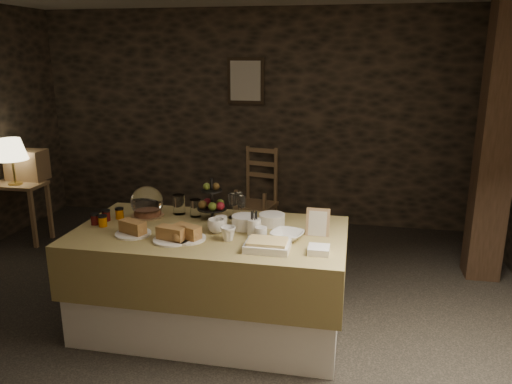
% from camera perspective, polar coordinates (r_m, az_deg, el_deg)
% --- Properties ---
extents(ground_plane, '(5.50, 5.00, 0.01)m').
position_cam_1_polar(ground_plane, '(4.27, -6.39, -13.55)').
color(ground_plane, black).
rests_on(ground_plane, ground).
extents(room_shell, '(5.52, 5.02, 2.60)m').
position_cam_1_polar(room_shell, '(3.77, -7.10, 7.70)').
color(room_shell, black).
rests_on(room_shell, ground).
extents(buffet_table, '(2.02, 1.07, 0.80)m').
position_cam_1_polar(buffet_table, '(3.87, -5.19, -9.12)').
color(buffet_table, white).
rests_on(buffet_table, ground_plane).
extents(console_table, '(0.64, 0.36, 0.68)m').
position_cam_1_polar(console_table, '(6.17, -25.74, -0.23)').
color(console_table, '#956C4A').
rests_on(console_table, ground_plane).
extents(table_lamp, '(0.34, 0.34, 0.51)m').
position_cam_1_polar(table_lamp, '(6.00, -26.21, 4.34)').
color(table_lamp, '#B29744').
rests_on(table_lamp, console_table).
extents(wine_rack, '(0.42, 0.26, 0.34)m').
position_cam_1_polar(wine_rack, '(6.22, -24.72, 2.85)').
color(wine_rack, '#956C4A').
rests_on(wine_rack, console_table).
extents(chair, '(0.52, 0.51, 0.74)m').
position_cam_1_polar(chair, '(6.22, 0.12, 0.19)').
color(chair, '#956C4A').
rests_on(chair, ground_plane).
extents(timber_column, '(0.30, 0.30, 2.60)m').
position_cam_1_polar(timber_column, '(5.00, 25.75, 5.17)').
color(timber_column, black).
rests_on(timber_column, ground_plane).
extents(framed_picture, '(0.45, 0.04, 0.55)m').
position_cam_1_polar(framed_picture, '(6.16, -1.18, 12.60)').
color(framed_picture, black).
rests_on(framed_picture, room_shell).
extents(plate_stack_a, '(0.19, 0.19, 0.10)m').
position_cam_1_polar(plate_stack_a, '(3.75, -1.34, -3.45)').
color(plate_stack_a, white).
rests_on(plate_stack_a, buffet_table).
extents(plate_stack_b, '(0.20, 0.20, 0.08)m').
position_cam_1_polar(plate_stack_b, '(3.83, 1.83, -3.14)').
color(plate_stack_b, white).
rests_on(plate_stack_b, buffet_table).
extents(cutlery_holder, '(0.10, 0.10, 0.12)m').
position_cam_1_polar(cutlery_holder, '(3.61, -0.22, -4.03)').
color(cutlery_holder, white).
rests_on(cutlery_holder, buffet_table).
extents(cup_a, '(0.17, 0.17, 0.10)m').
position_cam_1_polar(cup_a, '(3.67, -4.56, -3.87)').
color(cup_a, white).
rests_on(cup_a, buffet_table).
extents(cup_b, '(0.11, 0.11, 0.10)m').
position_cam_1_polar(cup_b, '(3.52, -3.22, -4.77)').
color(cup_b, white).
rests_on(cup_b, buffet_table).
extents(mug_c, '(0.09, 0.09, 0.09)m').
position_cam_1_polar(mug_c, '(3.76, -4.00, -3.49)').
color(mug_c, white).
rests_on(mug_c, buffet_table).
extents(mug_d, '(0.08, 0.08, 0.09)m').
position_cam_1_polar(mug_d, '(3.53, 0.59, -4.74)').
color(mug_d, white).
rests_on(mug_d, buffet_table).
extents(bowl, '(0.28, 0.28, 0.06)m').
position_cam_1_polar(bowl, '(3.55, 3.58, -4.96)').
color(bowl, white).
rests_on(bowl, buffet_table).
extents(cake_dome, '(0.26, 0.26, 0.26)m').
position_cam_1_polar(cake_dome, '(4.10, -12.34, -1.33)').
color(cake_dome, '#956C4A').
rests_on(cake_dome, buffet_table).
extents(fruit_stand, '(0.23, 0.23, 0.33)m').
position_cam_1_polar(fruit_stand, '(3.94, -5.02, -1.31)').
color(fruit_stand, black).
rests_on(fruit_stand, buffet_table).
extents(bread_platter_left, '(0.26, 0.26, 0.11)m').
position_cam_1_polar(bread_platter_left, '(3.73, -13.89, -4.18)').
color(bread_platter_left, white).
rests_on(bread_platter_left, buffet_table).
extents(bread_platter_center, '(0.26, 0.26, 0.11)m').
position_cam_1_polar(bread_platter_center, '(3.55, -9.65, -4.94)').
color(bread_platter_center, white).
rests_on(bread_platter_center, buffet_table).
extents(bread_platter_right, '(0.26, 0.26, 0.11)m').
position_cam_1_polar(bread_platter_right, '(3.57, -7.85, -4.78)').
color(bread_platter_right, white).
rests_on(bread_platter_right, buffet_table).
extents(jam_jars, '(0.18, 0.26, 0.07)m').
position_cam_1_polar(jam_jars, '(4.05, -16.77, -2.85)').
color(jam_jars, '#541111').
rests_on(jam_jars, buffet_table).
extents(tart_dish, '(0.30, 0.22, 0.07)m').
position_cam_1_polar(tart_dish, '(3.36, 1.31, -6.09)').
color(tart_dish, white).
rests_on(tart_dish, buffet_table).
extents(square_dish, '(0.14, 0.14, 0.04)m').
position_cam_1_polar(square_dish, '(3.33, 7.18, -6.58)').
color(square_dish, white).
rests_on(square_dish, buffet_table).
extents(menu_frame, '(0.17, 0.08, 0.22)m').
position_cam_1_polar(menu_frame, '(3.63, 7.06, -3.57)').
color(menu_frame, '#956C4A').
rests_on(menu_frame, buffet_table).
extents(storage_jar_a, '(0.10, 0.10, 0.16)m').
position_cam_1_polar(storage_jar_a, '(4.13, -8.80, -1.41)').
color(storage_jar_a, white).
rests_on(storage_jar_a, buffet_table).
extents(storage_jar_b, '(0.09, 0.09, 0.14)m').
position_cam_1_polar(storage_jar_b, '(4.05, -6.93, -1.83)').
color(storage_jar_b, white).
rests_on(storage_jar_b, buffet_table).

